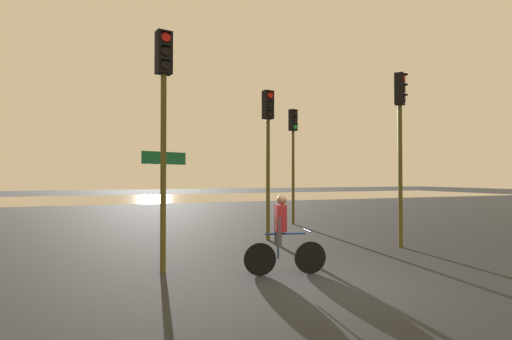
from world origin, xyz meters
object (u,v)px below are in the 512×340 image
(traffic_light_far_right, at_px, (293,145))
(direction_sign_post, at_px, (163,190))
(cyclist, at_px, (282,234))
(traffic_light_near_left, at_px, (164,106))
(traffic_light_center, at_px, (268,137))
(traffic_light_near_right, at_px, (400,127))

(traffic_light_far_right, bearing_deg, direction_sign_post, 24.49)
(cyclist, bearing_deg, traffic_light_far_right, 163.77)
(direction_sign_post, relative_size, cyclist, 1.55)
(traffic_light_near_left, height_order, direction_sign_post, traffic_light_near_left)
(traffic_light_far_right, distance_m, cyclist, 9.12)
(traffic_light_far_right, relative_size, traffic_light_center, 1.03)
(traffic_light_near_left, distance_m, direction_sign_post, 1.89)
(traffic_light_far_right, xyz_separation_m, cyclist, (-4.17, -7.70, -2.52))
(traffic_light_near_right, xyz_separation_m, traffic_light_far_right, (-0.33, 6.05, -0.06))
(traffic_light_near_left, distance_m, traffic_light_far_right, 9.21)
(traffic_light_center, xyz_separation_m, direction_sign_post, (-3.62, -2.46, -1.57))
(traffic_light_far_right, height_order, traffic_light_center, traffic_light_far_right)
(traffic_light_near_right, xyz_separation_m, direction_sign_post, (-6.62, 0.09, -1.71))
(traffic_light_far_right, distance_m, direction_sign_post, 8.82)
(cyclist, bearing_deg, traffic_light_near_left, -103.69)
(traffic_light_near_left, distance_m, traffic_light_center, 4.87)
(traffic_light_far_right, height_order, cyclist, traffic_light_far_right)
(traffic_light_near_right, relative_size, direction_sign_post, 1.90)
(traffic_light_near_right, relative_size, traffic_light_near_left, 0.98)
(traffic_light_far_right, bearing_deg, traffic_light_near_right, 74.10)
(traffic_light_near_right, height_order, traffic_light_far_right, traffic_light_near_right)
(traffic_light_far_right, distance_m, traffic_light_center, 4.40)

